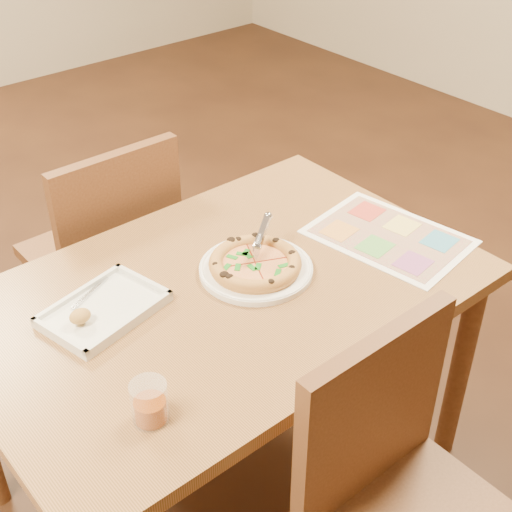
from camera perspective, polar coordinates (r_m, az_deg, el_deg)
room at (r=1.51m, az=-3.24°, el=16.71°), size 7.00×7.00×7.00m
dining_table at (r=1.87m, az=-2.53°, el=-4.64°), size 1.30×0.85×0.72m
chair_near at (r=1.62m, az=11.33°, el=-16.91°), size 0.42×0.42×0.47m
chair_far at (r=2.32m, az=-11.63°, el=1.41°), size 0.42×0.42×0.47m
plate at (r=1.86m, az=0.00°, el=-1.06°), size 0.30×0.30×0.02m
pizza at (r=1.85m, az=-0.07°, el=-0.61°), size 0.24×0.24×0.04m
pizza_cutter at (r=1.87m, az=0.41°, el=1.64°), size 0.12×0.08×0.08m
appetizer_tray at (r=1.76m, az=-12.19°, el=-4.34°), size 0.32×0.25×0.05m
glass_tumbler at (r=1.47m, az=-8.49°, el=-11.68°), size 0.08×0.08×0.10m
menu at (r=2.04m, az=10.57°, el=1.55°), size 0.36×0.46×0.00m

